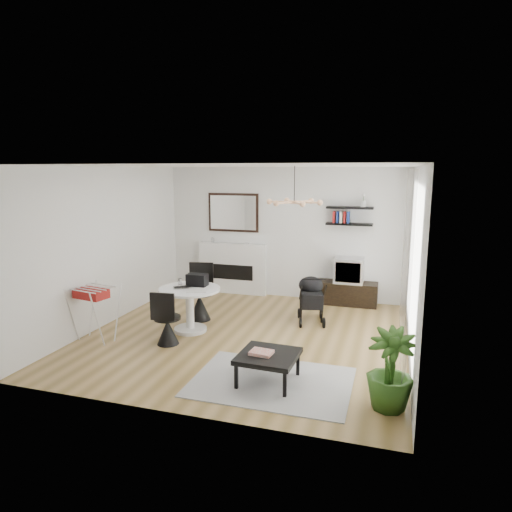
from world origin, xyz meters
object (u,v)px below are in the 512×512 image
(crt_tv, at_px, (349,270))
(potted_plant, at_px, (390,370))
(fireplace, at_px, (233,262))
(stroller, at_px, (311,301))
(coffee_table, at_px, (268,357))
(drying_rack, at_px, (95,313))
(tv_console, at_px, (346,293))
(dining_table, at_px, (190,303))

(crt_tv, height_order, potted_plant, crt_tv)
(fireplace, distance_m, crt_tv, 2.50)
(fireplace, relative_size, stroller, 2.43)
(coffee_table, bearing_deg, drying_rack, 168.67)
(fireplace, xyz_separation_m, tv_console, (2.45, -0.15, -0.46))
(dining_table, height_order, coffee_table, dining_table)
(stroller, bearing_deg, potted_plant, -77.85)
(fireplace, distance_m, drying_rack, 3.49)
(coffee_table, bearing_deg, crt_tv, 80.87)
(dining_table, relative_size, drying_rack, 1.16)
(crt_tv, distance_m, drying_rack, 4.78)
(drying_rack, bearing_deg, crt_tv, 51.74)
(dining_table, distance_m, coffee_table, 2.26)
(crt_tv, relative_size, coffee_table, 0.75)
(drying_rack, relative_size, stroller, 0.98)
(stroller, bearing_deg, tv_console, 54.58)
(potted_plant, bearing_deg, stroller, 116.97)
(potted_plant, bearing_deg, dining_table, 152.96)
(fireplace, bearing_deg, dining_table, -86.63)
(coffee_table, bearing_deg, tv_console, 81.47)
(crt_tv, distance_m, coffee_table, 3.82)
(fireplace, relative_size, tv_console, 1.78)
(stroller, relative_size, potted_plant, 0.96)
(tv_console, height_order, stroller, stroller)
(tv_console, bearing_deg, crt_tv, -4.71)
(fireplace, relative_size, crt_tv, 3.83)
(tv_console, distance_m, coffee_table, 3.80)
(stroller, bearing_deg, coffee_table, -106.82)
(tv_console, relative_size, potted_plant, 1.31)
(tv_console, bearing_deg, potted_plant, -77.25)
(stroller, relative_size, coffee_table, 1.19)
(potted_plant, bearing_deg, fireplace, 129.16)
(dining_table, distance_m, drying_rack, 1.48)
(coffee_table, bearing_deg, potted_plant, -8.16)
(drying_rack, distance_m, coffee_table, 3.03)
(crt_tv, bearing_deg, fireplace, 176.59)
(crt_tv, distance_m, potted_plant, 4.06)
(drying_rack, height_order, stroller, stroller)
(dining_table, xyz_separation_m, potted_plant, (3.20, -1.64, -0.02))
(coffee_table, height_order, potted_plant, potted_plant)
(fireplace, height_order, crt_tv, fireplace)
(crt_tv, distance_m, stroller, 1.40)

